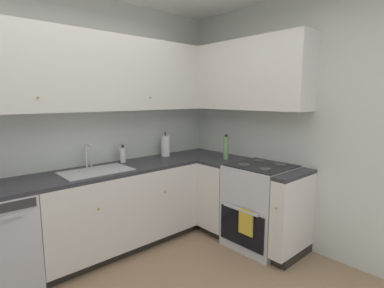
{
  "coord_description": "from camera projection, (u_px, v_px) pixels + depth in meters",
  "views": [
    {
      "loc": [
        -1.04,
        -1.47,
        1.6
      ],
      "look_at": [
        0.96,
        0.77,
        1.14
      ],
      "focal_mm": 27.85,
      "sensor_mm": 36.0,
      "label": 1
    }
  ],
  "objects": [
    {
      "name": "wall_right",
      "position": [
        309.0,
        126.0,
        3.06
      ],
      "size": [
        0.05,
        3.33,
        2.65
      ],
      "primitive_type": "cube",
      "color": "silver",
      "rests_on": "ground_plane"
    },
    {
      "name": "lower_cabinets_back",
      "position": [
        120.0,
        209.0,
        3.19
      ],
      "size": [
        1.69,
        0.62,
        0.85
      ],
      "color": "silver",
      "rests_on": "ground_plane"
    },
    {
      "name": "upper_cabinets_right",
      "position": [
        240.0,
        76.0,
        3.42
      ],
      "size": [
        0.32,
        1.7,
        0.76
      ],
      "color": "silver"
    },
    {
      "name": "upper_cabinets_back",
      "position": [
        93.0,
        73.0,
        2.97
      ],
      "size": [
        2.58,
        0.34,
        0.76
      ],
      "color": "silver"
    },
    {
      "name": "paper_towel_roll",
      "position": [
        165.0,
        146.0,
        3.7
      ],
      "size": [
        0.11,
        0.11,
        0.31
      ],
      "color": "white",
      "rests_on": "countertop_back"
    },
    {
      "name": "faucet",
      "position": [
        87.0,
        154.0,
        3.06
      ],
      "size": [
        0.07,
        0.16,
        0.25
      ],
      "color": "silver",
      "rests_on": "countertop_back"
    },
    {
      "name": "sink",
      "position": [
        97.0,
        176.0,
        2.93
      ],
      "size": [
        0.66,
        0.4,
        0.1
      ],
      "color": "#B7B7BC",
      "rests_on": "countertop_back"
    },
    {
      "name": "wall_back",
      "position": [
        64.0,
        126.0,
        3.01
      ],
      "size": [
        3.83,
        0.05,
        2.65
      ],
      "primitive_type": "cube",
      "color": "silver",
      "rests_on": "ground_plane"
    },
    {
      "name": "oven_range",
      "position": [
        261.0,
        205.0,
        3.23
      ],
      "size": [
        0.68,
        0.62,
        1.04
      ],
      "color": "silver",
      "rests_on": "ground_plane"
    },
    {
      "name": "soap_bottle",
      "position": [
        123.0,
        155.0,
        3.34
      ],
      "size": [
        0.06,
        0.06,
        0.2
      ],
      "color": "silver",
      "rests_on": "countertop_back"
    },
    {
      "name": "countertop_back",
      "position": [
        118.0,
        169.0,
        3.12
      ],
      "size": [
        2.9,
        0.6,
        0.03
      ],
      "primitive_type": "cube",
      "color": "#2D2D33",
      "rests_on": "lower_cabinets_back"
    },
    {
      "name": "countertop_right",
      "position": [
        243.0,
        164.0,
        3.33
      ],
      "size": [
        0.6,
        1.15,
        0.03
      ],
      "color": "#2D2D33",
      "rests_on": "lower_cabinets_right"
    },
    {
      "name": "oil_bottle",
      "position": [
        226.0,
        148.0,
        3.5
      ],
      "size": [
        0.06,
        0.06,
        0.29
      ],
      "color": "#729E66",
      "rests_on": "countertop_right"
    },
    {
      "name": "lower_cabinets_right",
      "position": [
        242.0,
        202.0,
        3.4
      ],
      "size": [
        0.62,
        1.15,
        0.85
      ],
      "color": "silver",
      "rests_on": "ground_plane"
    }
  ]
}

